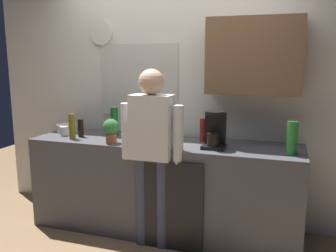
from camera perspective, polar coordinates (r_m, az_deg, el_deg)
ground_plane at (r=3.45m, az=-2.48°, el=-18.42°), size 8.00×8.00×0.00m
kitchen_counter at (r=3.52m, az=-0.80°, el=-9.70°), size 2.58×0.64×0.91m
dishwasher_panel at (r=3.19m, az=0.61°, el=-12.82°), size 0.56×0.02×0.81m
back_wall_assembly at (r=3.66m, az=2.72°, el=5.70°), size 4.18×0.42×2.60m
coffee_maker at (r=3.16m, az=7.52°, el=-0.86°), size 0.20×0.20×0.33m
bottle_green_wine at (r=3.63m, az=-8.61°, el=0.67°), size 0.07×0.07×0.30m
bottle_dark_sauce at (r=3.69m, az=-13.83°, el=-0.31°), size 0.06×0.06×0.18m
bottle_clear_soda at (r=3.07m, az=19.29°, el=-1.83°), size 0.09×0.09×0.28m
bottle_red_vinegar at (r=3.40m, az=5.66°, el=-0.61°), size 0.06×0.06×0.22m
bottle_olive_oil at (r=3.60m, az=-15.16°, el=-0.07°), size 0.06×0.06×0.25m
cup_yellow_cup at (r=3.54m, az=-5.82°, el=-1.30°), size 0.07×0.07×0.08m
cup_white_mug at (r=3.80m, az=-16.34°, el=-0.78°), size 0.08×0.08×0.09m
mixing_bowl at (r=4.01m, az=-16.02°, el=-0.29°), size 0.22×0.22×0.08m
potted_plant at (r=3.34m, az=-9.15°, el=-0.52°), size 0.15×0.15×0.23m
dish_soap at (r=3.31m, az=-0.88°, el=-1.45°), size 0.06×0.06×0.18m
storage_canister at (r=3.36m, az=-4.24°, el=-1.16°), size 0.14×0.14×0.17m
person_at_sink at (r=3.10m, az=-2.62°, el=-2.94°), size 0.57×0.22×1.60m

